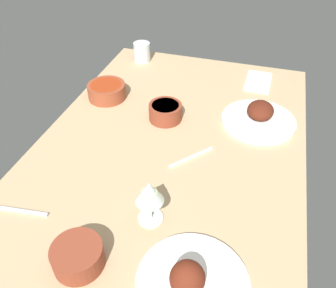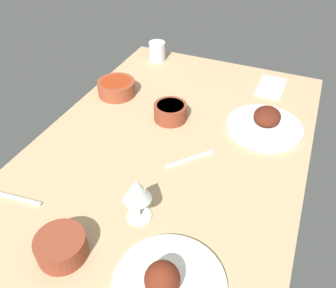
{
  "view_description": "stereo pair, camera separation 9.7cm",
  "coord_description": "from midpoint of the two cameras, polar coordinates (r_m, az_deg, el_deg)",
  "views": [
    {
      "loc": [
        84.99,
        25.65,
        80.3
      ],
      "look_at": [
        0.0,
        0.0,
        6.0
      ],
      "focal_mm": 36.84,
      "sensor_mm": 36.0,
      "label": 1
    },
    {
      "loc": [
        81.68,
        34.79,
        80.3
      ],
      "look_at": [
        0.0,
        0.0,
        6.0
      ],
      "focal_mm": 36.84,
      "sensor_mm": 36.0,
      "label": 2
    }
  ],
  "objects": [
    {
      "name": "water_tumbler",
      "position": [
        1.71,
        -6.02,
        14.87
      ],
      "size": [
        7.88,
        7.88,
        8.82
      ],
      "primitive_type": "cylinder",
      "color": "silver",
      "rests_on": "dining_table"
    },
    {
      "name": "plate_center_main",
      "position": [
        0.84,
        0.25,
        -22.01
      ],
      "size": [
        26.46,
        26.46,
        9.67
      ],
      "color": "white",
      "rests_on": "dining_table"
    },
    {
      "name": "dining_table",
      "position": [
        1.18,
        -2.35,
        -1.57
      ],
      "size": [
        140.0,
        90.0,
        4.0
      ],
      "primitive_type": "cube",
      "color": "tan",
      "rests_on": "ground"
    },
    {
      "name": "folded_napkin",
      "position": [
        1.57,
        12.98,
        9.98
      ],
      "size": [
        17.29,
        10.72,
        1.2
      ],
      "primitive_type": "cube",
      "rotation": [
        0.0,
        0.0,
        -0.01
      ],
      "color": "white",
      "rests_on": "dining_table"
    },
    {
      "name": "spoon_loose",
      "position": [
        1.08,
        -25.78,
        -10.02
      ],
      "size": [
        2.83,
        16.75,
        0.8
      ],
      "primitive_type": "cube",
      "rotation": [
        0.0,
        0.0,
        1.69
      ],
      "color": "silver",
      "rests_on": "dining_table"
    },
    {
      "name": "wine_glass",
      "position": [
        0.89,
        -6.26,
        -8.36
      ],
      "size": [
        7.6,
        7.6,
        14.0
      ],
      "color": "silver",
      "rests_on": "dining_table"
    },
    {
      "name": "fork_loose",
      "position": [
        1.13,
        1.43,
        -2.32
      ],
      "size": [
        13.72,
        11.92,
        0.8
      ],
      "primitive_type": "cube",
      "rotation": [
        0.0,
        0.0,
        5.58
      ],
      "color": "silver",
      "rests_on": "dining_table"
    },
    {
      "name": "bowl_sauce",
      "position": [
        1.44,
        -12.04,
        8.59
      ],
      "size": [
        15.28,
        15.28,
        6.03
      ],
      "color": "brown",
      "rests_on": "dining_table"
    },
    {
      "name": "bowl_pasta",
      "position": [
        0.9,
        -17.89,
        -17.31
      ],
      "size": [
        12.5,
        12.5,
        6.08
      ],
      "color": "brown",
      "rests_on": "dining_table"
    },
    {
      "name": "plate_far_side",
      "position": [
        1.31,
        12.8,
        4.29
      ],
      "size": [
        27.26,
        27.26,
        7.28
      ],
      "color": "white",
      "rests_on": "dining_table"
    },
    {
      "name": "bowl_potatoes",
      "position": [
        1.29,
        -2.62,
        5.34
      ],
      "size": [
        12.28,
        12.28,
        6.29
      ],
      "color": "brown",
      "rests_on": "dining_table"
    }
  ]
}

